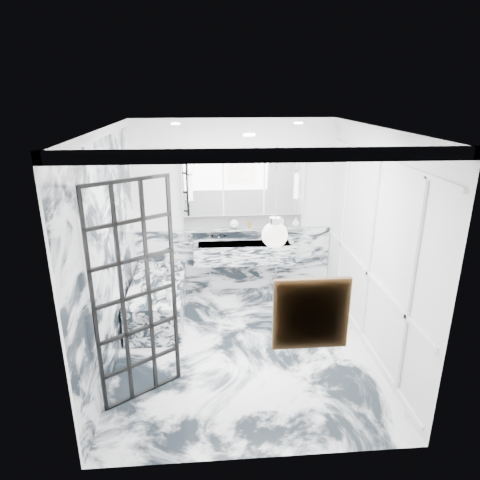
{
  "coord_description": "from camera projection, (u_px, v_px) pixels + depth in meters",
  "views": [
    {
      "loc": [
        -0.43,
        -4.81,
        3.19
      ],
      "look_at": [
        -0.0,
        0.5,
        1.32
      ],
      "focal_mm": 32.0,
      "sensor_mm": 36.0,
      "label": 1
    }
  ],
  "objects": [
    {
      "name": "amber_bottle",
      "position": [
        250.0,
        225.0,
        6.86
      ],
      "size": [
        0.04,
        0.04,
        0.1
      ],
      "primitive_type": "cylinder",
      "color": "#8C5919",
      "rests_on": "ledge"
    },
    {
      "name": "ledge",
      "position": [
        243.0,
        229.0,
        6.89
      ],
      "size": [
        1.9,
        0.14,
        0.04
      ],
      "primitive_type": "cube",
      "color": "silver",
      "rests_on": "wall_back"
    },
    {
      "name": "soap_bottle_b",
      "position": [
        274.0,
        223.0,
        6.88
      ],
      "size": [
        0.1,
        0.1,
        0.16
      ],
      "primitive_type": "imported",
      "rotation": [
        0.0,
        0.0,
        -0.42
      ],
      "color": "#4C4C51",
      "rests_on": "ledge"
    },
    {
      "name": "trough_sink",
      "position": [
        244.0,
        252.0,
        6.85
      ],
      "size": [
        1.6,
        0.45,
        0.3
      ],
      "primitive_type": "cube",
      "color": "silver",
      "rests_on": "wall_back"
    },
    {
      "name": "marble_clad_back",
      "position": [
        234.0,
        259.0,
        7.11
      ],
      "size": [
        3.18,
        0.05,
        1.05
      ],
      "primitive_type": "cube",
      "color": "silver",
      "rests_on": "floor"
    },
    {
      "name": "soap_bottle_c",
      "position": [
        296.0,
        222.0,
        6.91
      ],
      "size": [
        0.16,
        0.16,
        0.17
      ],
      "primitive_type": "imported",
      "rotation": [
        0.0,
        0.0,
        -0.31
      ],
      "color": "silver",
      "rests_on": "ledge"
    },
    {
      "name": "wall_back",
      "position": [
        234.0,
        208.0,
        6.84
      ],
      "size": [
        3.6,
        0.0,
        3.6
      ],
      "primitive_type": "plane",
      "rotation": [
        1.57,
        0.0,
        0.0
      ],
      "color": "white",
      "rests_on": "floor"
    },
    {
      "name": "face_pot",
      "position": [
        234.0,
        224.0,
        6.84
      ],
      "size": [
        0.15,
        0.15,
        0.15
      ],
      "primitive_type": "sphere",
      "color": "white",
      "rests_on": "ledge"
    },
    {
      "name": "floor",
      "position": [
        243.0,
        347.0,
        5.62
      ],
      "size": [
        3.6,
        3.6,
        0.0
      ],
      "primitive_type": "plane",
      "color": "silver",
      "rests_on": "ground"
    },
    {
      "name": "panel_molding",
      "position": [
        370.0,
        251.0,
        5.3
      ],
      "size": [
        0.03,
        3.4,
        2.3
      ],
      "primitive_type": "cube",
      "color": "white",
      "rests_on": "floor"
    },
    {
      "name": "mirror_cabinet",
      "position": [
        243.0,
        183.0,
        6.64
      ],
      "size": [
        1.9,
        0.16,
        1.0
      ],
      "primitive_type": "cube",
      "color": "white",
      "rests_on": "wall_back"
    },
    {
      "name": "wall_left",
      "position": [
        108.0,
        251.0,
        5.03
      ],
      "size": [
        0.0,
        3.6,
        3.6
      ],
      "primitive_type": "plane",
      "rotation": [
        1.57,
        0.0,
        1.57
      ],
      "color": "white",
      "rests_on": "floor"
    },
    {
      "name": "marble_clad_left",
      "position": [
        110.0,
        256.0,
        5.05
      ],
      "size": [
        0.02,
        3.56,
        2.68
      ],
      "primitive_type": "cube",
      "color": "silver",
      "rests_on": "floor"
    },
    {
      "name": "subway_tile",
      "position": [
        243.0,
        220.0,
        6.9
      ],
      "size": [
        1.9,
        0.03,
        0.23
      ],
      "primitive_type": "cube",
      "color": "white",
      "rests_on": "wall_back"
    },
    {
      "name": "wall_front",
      "position": [
        263.0,
        324.0,
        3.46
      ],
      "size": [
        3.6,
        0.0,
        3.6
      ],
      "primitive_type": "plane",
      "rotation": [
        -1.57,
        0.0,
        0.0
      ],
      "color": "white",
      "rests_on": "floor"
    },
    {
      "name": "wall_right",
      "position": [
        372.0,
        244.0,
        5.27
      ],
      "size": [
        0.0,
        3.6,
        3.6
      ],
      "primitive_type": "plane",
      "rotation": [
        1.57,
        0.0,
        -1.57
      ],
      "color": "white",
      "rests_on": "floor"
    },
    {
      "name": "flower_vase",
      "position": [
        169.0,
        295.0,
        5.68
      ],
      "size": [
        0.08,
        0.08,
        0.12
      ],
      "primitive_type": "cylinder",
      "color": "silver",
      "rests_on": "bathtub"
    },
    {
      "name": "sconce_left",
      "position": [
        190.0,
        188.0,
        6.51
      ],
      "size": [
        0.07,
        0.07,
        0.4
      ],
      "primitive_type": "cylinder",
      "color": "white",
      "rests_on": "mirror_cabinet"
    },
    {
      "name": "sconce_right",
      "position": [
        296.0,
        186.0,
        6.63
      ],
      "size": [
        0.07,
        0.07,
        0.4
      ],
      "primitive_type": "cylinder",
      "color": "white",
      "rests_on": "mirror_cabinet"
    },
    {
      "name": "ceiling",
      "position": [
        244.0,
        128.0,
        4.69
      ],
      "size": [
        3.6,
        3.6,
        0.0
      ],
      "primitive_type": "plane",
      "rotation": [
        3.14,
        0.0,
        0.0
      ],
      "color": "white",
      "rests_on": "wall_back"
    },
    {
      "name": "pendant_light",
      "position": [
        275.0,
        235.0,
        3.89
      ],
      "size": [
        0.24,
        0.24,
        0.24
      ],
      "primitive_type": "sphere",
      "color": "white",
      "rests_on": "ceiling"
    },
    {
      "name": "crittall_door",
      "position": [
        136.0,
        296.0,
        4.37
      ],
      "size": [
        0.75,
        0.53,
        2.39
      ],
      "primitive_type": null,
      "rotation": [
        0.0,
        0.0,
        0.6
      ],
      "color": "black",
      "rests_on": "floor"
    },
    {
      "name": "artwork",
      "position": [
        311.0,
        314.0,
        3.51
      ],
      "size": [
        0.53,
        0.05,
        0.53
      ],
      "primitive_type": "cube",
      "color": "orange",
      "rests_on": "wall_front"
    },
    {
      "name": "bathtub",
      "position": [
        158.0,
        300.0,
        6.28
      ],
      "size": [
        0.75,
        1.65,
        0.55
      ],
      "primitive_type": "cube",
      "color": "silver",
      "rests_on": "floor"
    },
    {
      "name": "soap_bottle_a",
      "position": [
        282.0,
        222.0,
        6.89
      ],
      "size": [
        0.09,
        0.09,
        0.19
      ],
      "primitive_type": "imported",
      "rotation": [
        0.0,
        0.0,
        -0.36
      ],
      "color": "#8C5919",
      "rests_on": "ledge"
    }
  ]
}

